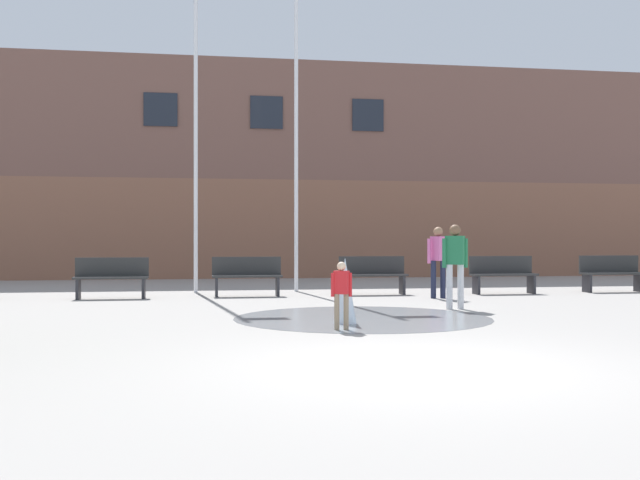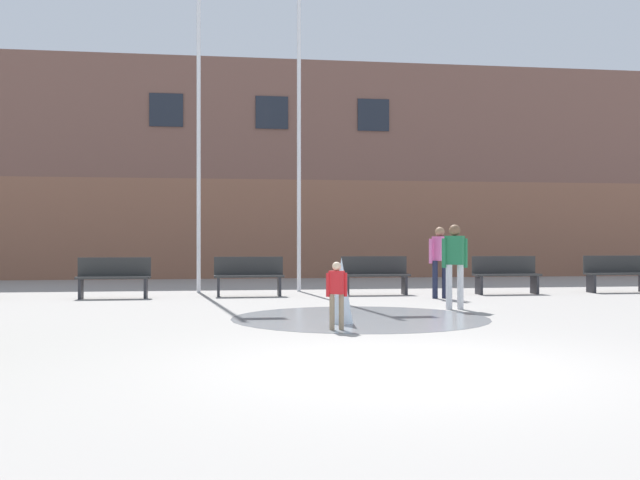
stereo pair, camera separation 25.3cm
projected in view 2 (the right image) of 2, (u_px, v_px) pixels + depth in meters
ground_plane at (408, 367)px, 7.62m from camera, size 100.00×100.00×0.00m
library_building at (266, 176)px, 28.21m from camera, size 36.00×6.05×7.45m
splash_fountain at (351, 305)px, 12.04m from camera, size 4.29×4.29×1.03m
park_bench_under_left_flagpole at (114, 277)px, 16.64m from camera, size 1.60×0.44×0.91m
park_bench_center at (249, 275)px, 17.28m from camera, size 1.60×0.44×0.91m
park_bench_under_right_flagpole at (375, 274)px, 17.77m from camera, size 1.60×0.44×0.91m
park_bench_near_trashcan at (506, 274)px, 17.98m from camera, size 1.60×0.44×0.91m
park_bench_far_right at (616, 273)px, 18.58m from camera, size 1.60×0.44×0.91m
child_with_pink_shirt at (337, 290)px, 10.77m from camera, size 0.31×0.21×0.99m
adult_in_red at (440, 256)px, 16.60m from camera, size 0.50×0.38×1.59m
adult_watching at (455, 260)px, 14.00m from camera, size 0.50×0.35×1.59m
flagpole_left at (200, 101)px, 18.60m from camera, size 0.80×0.10×8.99m
flagpole_right at (300, 101)px, 18.96m from camera, size 0.80×0.10×9.14m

